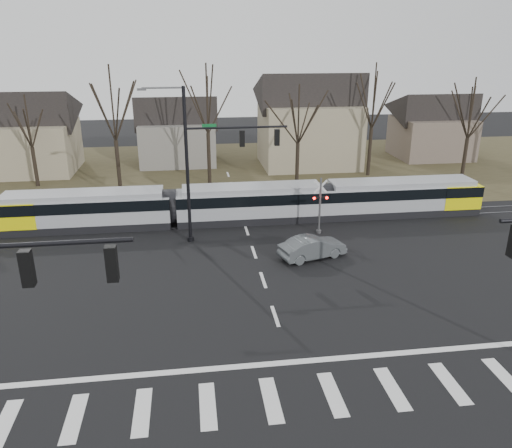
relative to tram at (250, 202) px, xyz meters
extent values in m
plane|color=black|center=(-0.50, -16.00, -1.48)|extent=(140.00, 140.00, 0.00)
cube|color=#38331E|center=(-0.50, 16.00, -1.47)|extent=(140.00, 28.00, 0.01)
cube|color=silver|center=(-11.30, -20.00, -1.47)|extent=(0.60, 2.60, 0.01)
cube|color=silver|center=(-8.90, -20.00, -1.47)|extent=(0.60, 2.60, 0.01)
cube|color=silver|center=(-6.50, -20.00, -1.47)|extent=(0.60, 2.60, 0.01)
cube|color=silver|center=(-4.10, -20.00, -1.47)|extent=(0.60, 2.60, 0.01)
cube|color=silver|center=(-1.70, -20.00, -1.47)|extent=(0.60, 2.60, 0.01)
cube|color=silver|center=(0.70, -20.00, -1.47)|extent=(0.60, 2.60, 0.01)
cube|color=silver|center=(3.10, -20.00, -1.47)|extent=(0.60, 2.60, 0.01)
cube|color=silver|center=(5.50, -20.00, -1.47)|extent=(0.60, 2.60, 0.01)
cube|color=silver|center=(7.90, -20.00, -1.47)|extent=(0.60, 2.60, 0.01)
cube|color=silver|center=(-0.50, -17.80, -1.47)|extent=(28.00, 0.35, 0.01)
cube|color=silver|center=(-0.50, -14.00, -1.47)|extent=(0.18, 2.00, 0.01)
cube|color=silver|center=(-0.50, -10.00, -1.47)|extent=(0.18, 2.00, 0.01)
cube|color=silver|center=(-0.50, -6.00, -1.47)|extent=(0.18, 2.00, 0.01)
cube|color=silver|center=(-0.50, -2.00, -1.47)|extent=(0.18, 2.00, 0.01)
cube|color=silver|center=(-0.50, 2.00, -1.47)|extent=(0.18, 2.00, 0.01)
cube|color=silver|center=(-0.50, 6.00, -1.47)|extent=(0.18, 2.00, 0.01)
cube|color=silver|center=(-0.50, 10.00, -1.47)|extent=(0.18, 2.00, 0.01)
cube|color=silver|center=(-0.50, 14.00, -1.47)|extent=(0.18, 2.00, 0.01)
cube|color=#59595E|center=(-0.50, -0.90, -1.45)|extent=(90.00, 0.12, 0.06)
cube|color=#59595E|center=(-0.50, 0.50, -1.45)|extent=(90.00, 0.12, 0.06)
cube|color=gray|center=(-11.93, 0.00, -0.12)|extent=(12.09, 2.60, 2.72)
cube|color=black|center=(-11.93, 0.00, 0.43)|extent=(12.11, 2.64, 0.79)
cube|color=#EBE307|center=(-16.49, 0.00, -0.04)|extent=(2.98, 2.66, 1.81)
cube|color=gray|center=(0.17, 0.00, -0.12)|extent=(11.16, 2.60, 2.72)
cube|color=black|center=(0.17, 0.00, 0.43)|extent=(11.18, 2.64, 0.79)
cube|color=gray|center=(11.79, 0.00, -0.12)|extent=(12.09, 2.60, 2.72)
cube|color=black|center=(11.79, 0.00, 0.43)|extent=(12.11, 2.64, 0.79)
cube|color=#EBE307|center=(16.35, 0.00, -0.04)|extent=(2.98, 2.66, 1.81)
imported|color=#515659|center=(3.01, -7.34, -0.78)|extent=(3.90, 5.09, 1.40)
cylinder|color=black|center=(-9.25, -22.00, 6.12)|extent=(6.50, 0.14, 0.14)
cube|color=black|center=(-8.93, -22.00, 5.42)|extent=(0.32, 0.32, 1.05)
sphere|color=#FF0C07|center=(-8.93, -22.00, 5.75)|extent=(0.22, 0.22, 0.22)
cube|color=black|center=(-6.65, -22.00, 5.42)|extent=(0.32, 0.32, 1.05)
sphere|color=#FF0C07|center=(-6.65, -22.00, 5.75)|extent=(0.22, 0.22, 0.22)
cylinder|color=black|center=(-4.50, -3.50, 3.62)|extent=(0.22, 0.22, 10.20)
cylinder|color=black|center=(-4.50, -3.50, -1.33)|extent=(0.44, 0.44, 0.30)
cylinder|color=black|center=(-1.25, -3.50, 6.12)|extent=(6.50, 0.14, 0.14)
cube|color=#0C5926|center=(-3.00, -3.50, 6.27)|extent=(0.90, 0.03, 0.22)
cube|color=black|center=(-0.93, -3.50, 5.42)|extent=(0.32, 0.32, 1.05)
sphere|color=#FF0C07|center=(-0.93, -3.50, 5.75)|extent=(0.22, 0.22, 0.22)
cube|color=black|center=(1.35, -3.50, 5.42)|extent=(0.32, 0.32, 1.05)
sphere|color=#FF0C07|center=(1.35, -3.50, 5.75)|extent=(0.22, 0.22, 0.22)
cube|color=#59595B|center=(-7.00, -3.50, 8.54)|extent=(0.55, 0.22, 0.14)
cylinder|color=#59595B|center=(4.50, -3.20, 0.52)|extent=(0.14, 0.14, 4.00)
cylinder|color=#59595B|center=(4.50, -3.20, -1.38)|extent=(0.36, 0.36, 0.20)
cube|color=silver|center=(4.50, -3.20, 1.92)|extent=(0.95, 0.04, 0.95)
cube|color=silver|center=(4.50, -3.20, 1.92)|extent=(0.95, 0.04, 0.95)
cube|color=black|center=(4.50, -3.20, 1.12)|extent=(1.00, 0.10, 0.12)
sphere|color=#FF0C07|center=(4.05, -3.28, 1.12)|extent=(0.18, 0.18, 0.18)
sphere|color=#FF0C07|center=(4.95, -3.28, 1.12)|extent=(0.18, 0.18, 0.18)
cube|color=gray|center=(-20.50, 18.00, 1.02)|extent=(9.00, 8.00, 5.00)
cube|color=slate|center=(-5.50, 20.00, 0.77)|extent=(8.00, 7.00, 4.50)
cube|color=gray|center=(8.50, 17.00, 1.77)|extent=(10.00, 8.00, 6.50)
cube|color=brown|center=(23.50, 19.00, 0.77)|extent=(8.00, 7.00, 4.50)
camera|label=1|loc=(-4.36, -35.19, 11.32)|focal=35.00mm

